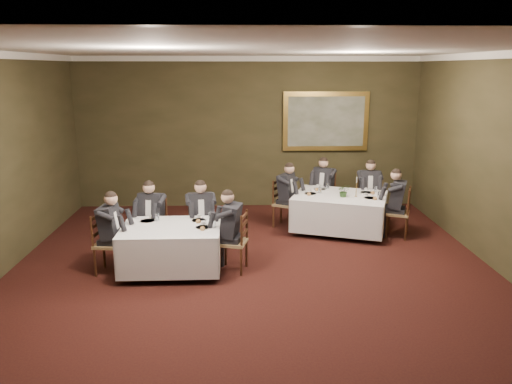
{
  "coord_description": "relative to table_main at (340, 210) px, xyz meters",
  "views": [
    {
      "loc": [
        -0.2,
        -6.66,
        3.25
      ],
      "look_at": [
        0.08,
        1.71,
        1.15
      ],
      "focal_mm": 35.0,
      "sensor_mm": 36.0,
      "label": 1
    }
  ],
  "objects": [
    {
      "name": "ground",
      "position": [
        -1.82,
        -2.96,
        -0.45
      ],
      "size": [
        10.0,
        10.0,
        0.0
      ],
      "primitive_type": "plane",
      "color": "black",
      "rests_on": "ground"
    },
    {
      "name": "candlestick",
      "position": [
        0.29,
        -0.14,
        0.47
      ],
      "size": [
        0.06,
        0.06,
        0.41
      ],
      "color": "#A97D33",
      "rests_on": "table_main"
    },
    {
      "name": "chair_main_backleft",
      "position": [
        -0.15,
        1.04,
        -0.17
      ],
      "size": [
        0.59,
        0.59,
        1.0
      ],
      "rotation": [
        0.0,
        0.0,
        2.61
      ],
      "color": "olive",
      "rests_on": "ground"
    },
    {
      "name": "table_second",
      "position": [
        -3.13,
        -1.95,
        -0.0
      ],
      "size": [
        1.61,
        1.23,
        0.67
      ],
      "rotation": [
        0.0,
        0.0,
        0.01
      ],
      "color": "black",
      "rests_on": "ground"
    },
    {
      "name": "diner_sec_endright",
      "position": [
        -2.13,
        -1.94,
        0.06
      ],
      "size": [
        0.56,
        0.5,
        1.35
      ],
      "rotation": [
        0.0,
        0.0,
        1.33
      ],
      "color": "black",
      "rests_on": "chair_sec_endright"
    },
    {
      "name": "diner_main_endright",
      "position": [
        1.07,
        -0.37,
        0.06
      ],
      "size": [
        0.59,
        0.55,
        1.35
      ],
      "rotation": [
        0.0,
        0.0,
        1.2
      ],
      "color": "black",
      "rests_on": "chair_main_endright"
    },
    {
      "name": "place_setting_table_main",
      "position": [
        -0.28,
        0.54,
        0.35
      ],
      "size": [
        0.33,
        0.31,
        0.14
      ],
      "color": "white",
      "rests_on": "table_main"
    },
    {
      "name": "diner_main_backleft",
      "position": [
        -0.16,
        1.03,
        0.06
      ],
      "size": [
        0.59,
        0.62,
        1.35
      ],
      "rotation": [
        0.0,
        0.0,
        2.61
      ],
      "color": "black",
      "rests_on": "chair_main_backleft"
    },
    {
      "name": "back_wall",
      "position": [
        -1.82,
        2.04,
        1.3
      ],
      "size": [
        8.0,
        0.1,
        3.5
      ],
      "primitive_type": "cube",
      "color": "#302D18",
      "rests_on": "ground"
    },
    {
      "name": "diner_main_endleft",
      "position": [
        -1.07,
        0.37,
        0.06
      ],
      "size": [
        0.61,
        0.58,
        1.35
      ],
      "rotation": [
        0.0,
        0.0,
        -2.08
      ],
      "color": "black",
      "rests_on": "chair_main_endleft"
    },
    {
      "name": "diner_sec_backleft",
      "position": [
        -3.56,
        -1.14,
        0.06
      ],
      "size": [
        0.51,
        0.56,
        1.35
      ],
      "rotation": [
        0.0,
        0.0,
        2.9
      ],
      "color": "black",
      "rests_on": "chair_sec_backleft"
    },
    {
      "name": "centerpiece",
      "position": [
        0.04,
        -0.15,
        0.45
      ],
      "size": [
        0.26,
        0.23,
        0.27
      ],
      "primitive_type": "imported",
      "rotation": [
        0.0,
        0.0,
        0.09
      ],
      "color": "#2D5926",
      "rests_on": "table_main"
    },
    {
      "name": "chair_main_endleft",
      "position": [
        -1.08,
        0.38,
        -0.17
      ],
      "size": [
        0.58,
        0.59,
        1.0
      ],
      "rotation": [
        0.0,
        0.0,
        -2.08
      ],
      "color": "olive",
      "rests_on": "ground"
    },
    {
      "name": "crown_molding",
      "position": [
        -1.82,
        -2.96,
        2.99
      ],
      "size": [
        8.0,
        10.0,
        0.12
      ],
      "color": "white",
      "rests_on": "back_wall"
    },
    {
      "name": "diner_sec_endleft",
      "position": [
        -4.13,
        -1.95,
        0.06
      ],
      "size": [
        0.52,
        0.45,
        1.35
      ],
      "rotation": [
        0.0,
        0.0,
        -1.69
      ],
      "color": "black",
      "rests_on": "chair_sec_endleft"
    },
    {
      "name": "chair_sec_backleft",
      "position": [
        -3.56,
        -1.13,
        -0.17
      ],
      "size": [
        0.53,
        0.51,
        1.0
      ],
      "rotation": [
        0.0,
        0.0,
        2.9
      ],
      "color": "olive",
      "rests_on": "ground"
    },
    {
      "name": "diner_sec_backright",
      "position": [
        -2.71,
        -1.14,
        0.06
      ],
      "size": [
        0.47,
        0.54,
        1.35
      ],
      "rotation": [
        0.0,
        0.0,
        3.3
      ],
      "color": "black",
      "rests_on": "chair_sec_backright"
    },
    {
      "name": "ceiling",
      "position": [
        -1.82,
        -2.96,
        3.05
      ],
      "size": [
        8.0,
        10.0,
        0.1
      ],
      "primitive_type": "cube",
      "color": "silver",
      "rests_on": "back_wall"
    },
    {
      "name": "diner_main_backright",
      "position": [
        0.76,
        0.71,
        0.06
      ],
      "size": [
        0.44,
        0.51,
        1.35
      ],
      "rotation": [
        0.0,
        0.0,
        3.07
      ],
      "color": "black",
      "rests_on": "chair_main_backright"
    },
    {
      "name": "chair_sec_backright",
      "position": [
        -2.71,
        -1.12,
        -0.17
      ],
      "size": [
        0.5,
        0.49,
        1.0
      ],
      "rotation": [
        0.0,
        0.0,
        3.3
      ],
      "color": "olive",
      "rests_on": "ground"
    },
    {
      "name": "table_main",
      "position": [
        0.0,
        0.0,
        0.0
      ],
      "size": [
        2.16,
        1.89,
        0.67
      ],
      "rotation": [
        0.0,
        0.0,
        -0.34
      ],
      "color": "black",
      "rests_on": "ground"
    },
    {
      "name": "chair_main_backright",
      "position": [
        0.76,
        0.72,
        -0.17
      ],
      "size": [
        0.47,
        0.45,
        1.0
      ],
      "rotation": [
        0.0,
        0.0,
        3.07
      ],
      "color": "olive",
      "rests_on": "ground"
    },
    {
      "name": "place_setting_table_second",
      "position": [
        -3.51,
        -1.59,
        0.35
      ],
      "size": [
        0.33,
        0.31,
        0.14
      ],
      "color": "white",
      "rests_on": "table_second"
    },
    {
      "name": "chair_main_endright",
      "position": [
        1.08,
        -0.38,
        -0.17
      ],
      "size": [
        0.55,
        0.56,
        1.0
      ],
      "rotation": [
        0.0,
        0.0,
        1.2
      ],
      "color": "olive",
      "rests_on": "ground"
    },
    {
      "name": "chair_sec_endleft",
      "position": [
        -4.14,
        -1.95,
        -0.17
      ],
      "size": [
        0.47,
        0.49,
        1.0
      ],
      "rotation": [
        0.0,
        0.0,
        -1.69
      ],
      "color": "olive",
      "rests_on": "ground"
    },
    {
      "name": "chair_sec_endright",
      "position": [
        -2.12,
        -1.94,
        -0.17
      ],
      "size": [
        0.51,
        0.53,
        1.0
      ],
      "rotation": [
        0.0,
        0.0,
        1.33
      ],
      "color": "olive",
      "rests_on": "ground"
    },
    {
      "name": "painting",
      "position": [
        0.0,
        1.98,
        1.58
      ],
      "size": [
        1.99,
        0.09,
        1.37
      ],
      "color": "#E1C452",
      "rests_on": "back_wall"
    }
  ]
}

